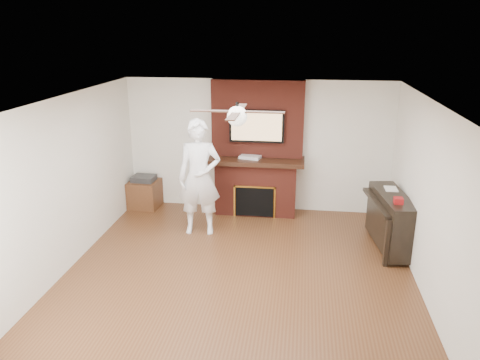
# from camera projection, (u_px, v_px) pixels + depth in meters

# --- Properties ---
(room_shell) EXTENTS (5.36, 5.86, 2.86)m
(room_shell) POSITION_uv_depth(u_px,v_px,m) (237.00, 195.00, 6.28)
(room_shell) COLOR #4D2B16
(room_shell) RESTS_ON ground
(fireplace) EXTENTS (1.78, 0.64, 2.50)m
(fireplace) POSITION_uv_depth(u_px,v_px,m) (257.00, 162.00, 8.76)
(fireplace) COLOR maroon
(fireplace) RESTS_ON ground
(tv) EXTENTS (1.00, 0.08, 0.60)m
(tv) POSITION_uv_depth(u_px,v_px,m) (257.00, 126.00, 8.50)
(tv) COLOR black
(tv) RESTS_ON fireplace
(ceiling_fan) EXTENTS (1.21, 1.21, 0.31)m
(ceiling_fan) POSITION_uv_depth(u_px,v_px,m) (237.00, 115.00, 5.94)
(ceiling_fan) COLOR black
(ceiling_fan) RESTS_ON room_shell
(person) EXTENTS (0.78, 0.56, 1.98)m
(person) POSITION_uv_depth(u_px,v_px,m) (199.00, 178.00, 7.85)
(person) COLOR white
(person) RESTS_ON ground
(side_table) EXTENTS (0.59, 0.59, 0.64)m
(side_table) POSITION_uv_depth(u_px,v_px,m) (145.00, 193.00, 9.20)
(side_table) COLOR #4F2B16
(side_table) RESTS_ON ground
(piano) EXTENTS (0.69, 1.43, 1.00)m
(piano) POSITION_uv_depth(u_px,v_px,m) (391.00, 220.00, 7.42)
(piano) COLOR black
(piano) RESTS_ON ground
(cable_box) EXTENTS (0.42, 0.30, 0.05)m
(cable_box) POSITION_uv_depth(u_px,v_px,m) (250.00, 157.00, 8.65)
(cable_box) COLOR silver
(cable_box) RESTS_ON fireplace
(candle_orange) EXTENTS (0.07, 0.07, 0.11)m
(candle_orange) POSITION_uv_depth(u_px,v_px,m) (242.00, 212.00, 8.89)
(candle_orange) COLOR gold
(candle_orange) RESTS_ON ground
(candle_green) EXTENTS (0.07, 0.07, 0.09)m
(candle_green) POSITION_uv_depth(u_px,v_px,m) (258.00, 213.00, 8.86)
(candle_green) COLOR #3D712D
(candle_green) RESTS_ON ground
(candle_cream) EXTENTS (0.08, 0.08, 0.10)m
(candle_cream) POSITION_uv_depth(u_px,v_px,m) (261.00, 214.00, 8.81)
(candle_cream) COLOR beige
(candle_cream) RESTS_ON ground
(candle_blue) EXTENTS (0.06, 0.06, 0.08)m
(candle_blue) POSITION_uv_depth(u_px,v_px,m) (264.00, 213.00, 8.87)
(candle_blue) COLOR teal
(candle_blue) RESTS_ON ground
(candle_orange_extra) EXTENTS (0.07, 0.07, 0.11)m
(candle_orange_extra) POSITION_uv_depth(u_px,v_px,m) (249.00, 212.00, 8.87)
(candle_orange_extra) COLOR yellow
(candle_orange_extra) RESTS_ON ground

